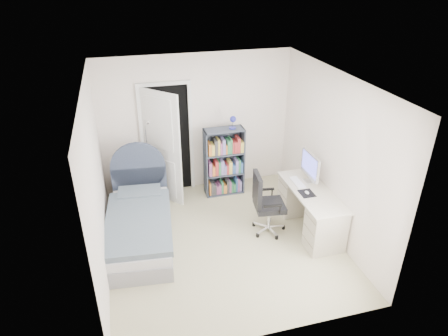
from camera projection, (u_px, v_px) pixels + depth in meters
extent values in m
cube|color=tan|center=(223.00, 242.00, 6.15)|extent=(3.40, 3.60, 0.05)
cube|color=white|center=(223.00, 79.00, 4.97)|extent=(3.40, 3.60, 0.05)
cube|color=white|center=(197.00, 124.00, 7.12)|extent=(3.40, 0.05, 2.50)
cube|color=white|center=(269.00, 251.00, 4.00)|extent=(3.40, 0.05, 2.50)
cube|color=white|center=(94.00, 185.00, 5.17)|extent=(0.05, 3.60, 2.50)
cube|color=white|center=(334.00, 155.00, 5.96)|extent=(0.05, 3.60, 2.50)
cube|color=black|center=(167.00, 140.00, 7.09)|extent=(0.80, 0.01, 2.00)
cube|color=white|center=(143.00, 143.00, 6.97)|extent=(0.06, 0.06, 2.00)
cube|color=white|center=(191.00, 138.00, 7.17)|extent=(0.06, 0.06, 2.00)
cube|color=white|center=(163.00, 84.00, 6.59)|extent=(0.92, 0.06, 0.06)
cube|color=white|center=(162.00, 148.00, 6.78)|extent=(0.57, 0.62, 2.00)
cube|color=gray|center=(141.00, 235.00, 6.07)|extent=(1.10, 2.01, 0.25)
cube|color=silver|center=(139.00, 225.00, 5.98)|extent=(1.08, 1.97, 0.15)
cube|color=slate|center=(138.00, 222.00, 5.84)|extent=(1.11, 1.72, 0.10)
cube|color=slate|center=(140.00, 193.00, 6.53)|extent=(0.72, 0.45, 0.12)
cube|color=#384257|center=(140.00, 188.00, 6.83)|extent=(0.91, 0.15, 0.77)
cylinder|color=#384257|center=(138.00, 168.00, 6.65)|extent=(0.91, 0.15, 0.91)
cylinder|color=tan|center=(121.00, 193.00, 6.86)|extent=(0.04, 0.04, 0.56)
cylinder|color=tan|center=(120.00, 182.00, 7.19)|extent=(0.04, 0.04, 0.56)
cylinder|color=tan|center=(144.00, 190.00, 6.95)|extent=(0.04, 0.04, 0.56)
cylinder|color=tan|center=(142.00, 180.00, 7.28)|extent=(0.04, 0.04, 0.56)
cube|color=tan|center=(130.00, 173.00, 6.95)|extent=(0.45, 0.45, 0.03)
cube|color=tan|center=(132.00, 190.00, 7.11)|extent=(0.40, 0.40, 0.02)
cube|color=#B24C33|center=(127.00, 172.00, 6.92)|extent=(0.18, 0.25, 0.03)
cube|color=#3F598C|center=(127.00, 171.00, 6.91)|extent=(0.17, 0.24, 0.03)
cube|color=#D8CC7F|center=(126.00, 169.00, 6.90)|extent=(0.16, 0.22, 0.03)
cylinder|color=silver|center=(152.00, 193.00, 7.38)|extent=(0.21, 0.21, 0.02)
cylinder|color=silver|center=(148.00, 158.00, 7.04)|extent=(0.02, 0.02, 1.45)
sphere|color=silver|center=(149.00, 122.00, 6.70)|extent=(0.08, 0.08, 0.08)
cube|color=#3D4553|center=(205.00, 164.00, 7.08)|extent=(0.02, 0.30, 1.26)
cube|color=#3D4553|center=(242.00, 160.00, 7.24)|extent=(0.02, 0.30, 1.26)
cube|color=#3D4553|center=(224.00, 130.00, 6.88)|extent=(0.70, 0.30, 0.02)
cube|color=#3D4553|center=(224.00, 191.00, 7.45)|extent=(0.70, 0.30, 0.02)
cube|color=#3D4553|center=(222.00, 158.00, 7.28)|extent=(0.70, 0.01, 1.26)
cube|color=#3D4553|center=(224.00, 173.00, 7.26)|extent=(0.66, 0.28, 0.02)
cube|color=#3D4553|center=(224.00, 153.00, 7.08)|extent=(0.66, 0.28, 0.02)
cylinder|color=#222797|center=(232.00, 128.00, 6.90)|extent=(0.12, 0.12, 0.02)
cylinder|color=silver|center=(232.00, 123.00, 6.86)|extent=(0.02, 0.02, 0.16)
sphere|color=#222797|center=(233.00, 119.00, 6.80)|extent=(0.11, 0.11, 0.11)
cube|color=orange|center=(209.00, 187.00, 7.30)|extent=(0.03, 0.21, 0.24)
cube|color=#3F3F3F|center=(211.00, 187.00, 7.31)|extent=(0.04, 0.21, 0.25)
cube|color=#3F3F3F|center=(214.00, 188.00, 7.33)|extent=(0.05, 0.21, 0.20)
cube|color=#994C7F|center=(217.00, 188.00, 7.35)|extent=(0.04, 0.21, 0.16)
cube|color=#994C7F|center=(219.00, 187.00, 7.35)|extent=(0.04, 0.21, 0.19)
cube|color=#337F4C|center=(221.00, 186.00, 7.35)|extent=(0.04, 0.21, 0.23)
cube|color=orange|center=(224.00, 187.00, 7.38)|extent=(0.06, 0.21, 0.17)
cube|color=#3F3F3F|center=(227.00, 185.00, 7.38)|extent=(0.04, 0.21, 0.24)
cube|color=#994C7F|center=(229.00, 185.00, 7.39)|extent=(0.03, 0.21, 0.21)
cube|color=#337F4C|center=(231.00, 186.00, 7.41)|extent=(0.03, 0.21, 0.19)
cube|color=#337F4C|center=(233.00, 186.00, 7.42)|extent=(0.05, 0.21, 0.16)
cube|color=#335999|center=(236.00, 183.00, 7.40)|extent=(0.03, 0.21, 0.28)
cube|color=#994C7F|center=(237.00, 183.00, 7.42)|extent=(0.03, 0.21, 0.25)
cube|color=#7F72B2|center=(239.00, 184.00, 7.44)|extent=(0.03, 0.21, 0.20)
cube|color=#994C7F|center=(209.00, 168.00, 7.12)|extent=(0.06, 0.21, 0.25)
cube|color=orange|center=(213.00, 170.00, 7.15)|extent=(0.05, 0.21, 0.18)
cube|color=#B23333|center=(216.00, 167.00, 7.14)|extent=(0.05, 0.21, 0.27)
cube|color=#337F4C|center=(219.00, 167.00, 7.16)|extent=(0.04, 0.21, 0.25)
cube|color=#7F72B2|center=(221.00, 166.00, 7.17)|extent=(0.06, 0.21, 0.26)
cube|color=#7F72B2|center=(224.00, 168.00, 7.20)|extent=(0.04, 0.21, 0.17)
cube|color=#B23333|center=(227.00, 168.00, 7.21)|extent=(0.04, 0.21, 0.18)
cube|color=#D8BF4C|center=(229.00, 166.00, 7.21)|extent=(0.06, 0.21, 0.23)
cube|color=#335999|center=(233.00, 167.00, 7.24)|extent=(0.06, 0.21, 0.16)
cube|color=#7F72B2|center=(236.00, 165.00, 7.23)|extent=(0.04, 0.21, 0.25)
cube|color=#337F4C|center=(238.00, 165.00, 7.24)|extent=(0.04, 0.21, 0.25)
cube|color=#335999|center=(240.00, 166.00, 7.26)|extent=(0.04, 0.21, 0.20)
cube|color=orange|center=(209.00, 148.00, 6.94)|extent=(0.05, 0.21, 0.22)
cube|color=#D8BF4C|center=(212.00, 149.00, 6.96)|extent=(0.05, 0.21, 0.20)
cube|color=#3F3F3F|center=(215.00, 146.00, 6.95)|extent=(0.05, 0.21, 0.27)
cube|color=#D8BF4C|center=(218.00, 146.00, 6.96)|extent=(0.03, 0.21, 0.28)
cube|color=#994C7F|center=(220.00, 147.00, 6.99)|extent=(0.04, 0.21, 0.21)
cube|color=#7F72B2|center=(223.00, 146.00, 6.98)|extent=(0.05, 0.21, 0.27)
cube|color=orange|center=(225.00, 148.00, 7.02)|extent=(0.03, 0.21, 0.17)
cube|color=#337F4C|center=(228.00, 146.00, 7.01)|extent=(0.05, 0.21, 0.25)
cube|color=#337F4C|center=(230.00, 145.00, 7.01)|extent=(0.03, 0.21, 0.27)
cube|color=#B23333|center=(232.00, 146.00, 7.04)|extent=(0.03, 0.21, 0.21)
cube|color=#B23333|center=(234.00, 146.00, 7.05)|extent=(0.05, 0.21, 0.21)
cube|color=#B23333|center=(238.00, 144.00, 7.04)|extent=(0.05, 0.21, 0.28)
cube|color=#D8BF4C|center=(241.00, 146.00, 7.08)|extent=(0.06, 0.21, 0.19)
cube|color=beige|center=(312.00, 192.00, 6.11)|extent=(0.58, 1.44, 0.03)
cube|color=beige|center=(325.00, 230.00, 5.84)|extent=(0.53, 0.39, 0.67)
cube|color=beige|center=(297.00, 195.00, 6.71)|extent=(0.53, 0.39, 0.67)
cube|color=silver|center=(310.00, 181.00, 6.37)|extent=(0.15, 0.15, 0.01)
cube|color=silver|center=(312.00, 175.00, 6.33)|extent=(0.03, 0.06, 0.21)
cube|color=silver|center=(310.00, 165.00, 6.24)|extent=(0.04, 0.54, 0.39)
cube|color=#5155C6|center=(309.00, 164.00, 6.22)|extent=(0.00, 0.48, 0.31)
cube|color=white|center=(298.00, 182.00, 6.32)|extent=(0.13, 0.39, 0.02)
cube|color=black|center=(307.00, 193.00, 6.04)|extent=(0.21, 0.25, 0.00)
ellipsoid|color=white|center=(307.00, 192.00, 6.03)|extent=(0.06, 0.10, 0.03)
cube|color=silver|center=(276.00, 227.00, 6.38)|extent=(0.26, 0.07, 0.02)
cylinder|color=black|center=(283.00, 227.00, 6.41)|extent=(0.06, 0.06, 0.06)
cube|color=silver|center=(269.00, 223.00, 6.47)|extent=(0.15, 0.25, 0.02)
cylinder|color=black|center=(269.00, 220.00, 6.60)|extent=(0.06, 0.06, 0.06)
cube|color=silver|center=(261.00, 225.00, 6.42)|extent=(0.22, 0.21, 0.02)
cylinder|color=black|center=(254.00, 224.00, 6.48)|extent=(0.06, 0.06, 0.06)
cube|color=silver|center=(263.00, 230.00, 6.29)|extent=(0.25, 0.16, 0.02)
cylinder|color=black|center=(258.00, 235.00, 6.22)|extent=(0.06, 0.06, 0.06)
cube|color=silver|center=(272.00, 232.00, 6.26)|extent=(0.09, 0.26, 0.02)
cylinder|color=black|center=(277.00, 237.00, 6.17)|extent=(0.06, 0.06, 0.06)
cylinder|color=silver|center=(269.00, 217.00, 6.27)|extent=(0.05, 0.05, 0.39)
cube|color=black|center=(270.00, 206.00, 6.17)|extent=(0.50, 0.50, 0.08)
cube|color=black|center=(257.00, 190.00, 6.01)|extent=(0.12, 0.42, 0.51)
cube|color=black|center=(273.00, 206.00, 5.89)|extent=(0.28, 0.07, 0.03)
cube|color=black|center=(265.00, 189.00, 6.32)|extent=(0.28, 0.07, 0.03)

